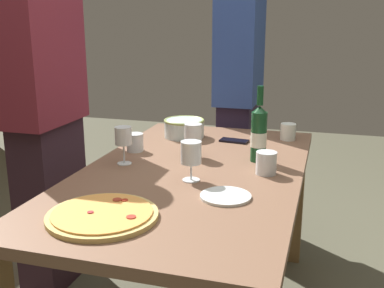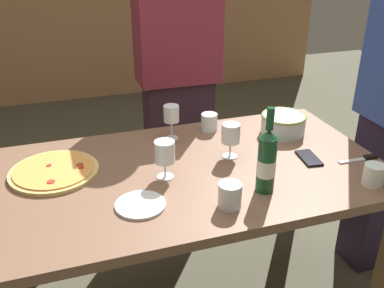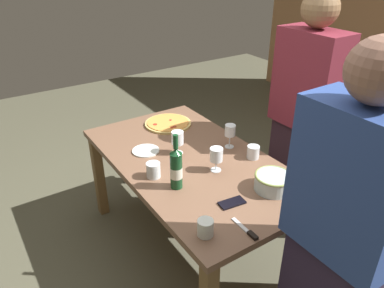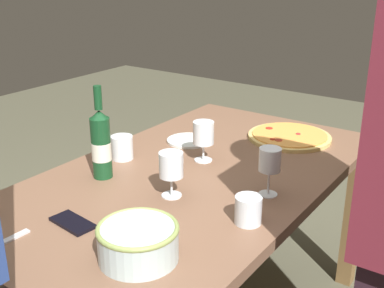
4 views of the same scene
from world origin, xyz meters
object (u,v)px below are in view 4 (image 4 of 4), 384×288
(wine_glass_far_left, at_px, (270,162))
(side_plate, at_px, (188,141))
(serving_bowl, at_px, (138,241))
(wine_glass_by_bottle, at_px, (203,134))
(wine_glass_near_pizza, at_px, (171,167))
(dining_table, at_px, (192,196))
(cup_amber, at_px, (248,210))
(cell_phone, at_px, (73,223))
(wine_bottle, at_px, (101,144))
(cup_spare, at_px, (122,147))
(pizza, at_px, (289,136))

(wine_glass_far_left, relative_size, side_plate, 0.91)
(serving_bowl, bearing_deg, wine_glass_by_bottle, -160.33)
(wine_glass_near_pizza, distance_m, side_plate, 0.52)
(dining_table, bearing_deg, cup_amber, 59.62)
(serving_bowl, height_order, wine_glass_far_left, wine_glass_far_left)
(serving_bowl, xyz_separation_m, cup_amber, (-0.33, 0.14, -0.01))
(serving_bowl, bearing_deg, dining_table, -159.27)
(serving_bowl, bearing_deg, wine_glass_far_left, 168.51)
(wine_glass_far_left, xyz_separation_m, cell_phone, (0.51, -0.38, -0.11))
(dining_table, relative_size, wine_bottle, 4.78)
(wine_bottle, relative_size, cup_amber, 3.92)
(cup_spare, height_order, cell_phone, cup_spare)
(wine_bottle, xyz_separation_m, side_plate, (-0.47, 0.04, -0.12))
(wine_bottle, bearing_deg, cell_phone, 29.43)
(dining_table, bearing_deg, wine_glass_near_pizza, 14.95)
(wine_glass_by_bottle, bearing_deg, cup_spare, -58.66)
(wine_glass_far_left, bearing_deg, wine_bottle, -69.08)
(wine_glass_near_pizza, height_order, cell_phone, wine_glass_near_pizza)
(wine_glass_near_pizza, height_order, side_plate, wine_glass_near_pizza)
(dining_table, bearing_deg, wine_glass_far_left, 90.39)
(wine_glass_by_bottle, height_order, wine_glass_far_left, wine_glass_far_left)
(pizza, height_order, wine_glass_far_left, wine_glass_far_left)
(dining_table, bearing_deg, wine_bottle, -49.41)
(serving_bowl, distance_m, cup_amber, 0.36)
(side_plate, distance_m, cell_phone, 0.78)
(dining_table, height_order, cup_spare, cup_spare)
(side_plate, bearing_deg, wine_bottle, -5.13)
(cup_amber, bearing_deg, wine_glass_near_pizza, -92.17)
(side_plate, bearing_deg, wine_glass_near_pizza, 29.27)
(wine_bottle, height_order, cell_phone, wine_bottle)
(serving_bowl, relative_size, cell_phone, 1.50)
(wine_glass_far_left, bearing_deg, pizza, -162.41)
(wine_bottle, distance_m, side_plate, 0.49)
(wine_glass_near_pizza, relative_size, cup_amber, 1.80)
(pizza, bearing_deg, wine_bottle, -26.79)
(pizza, distance_m, cup_amber, 0.77)
(pizza, bearing_deg, cup_amber, 15.51)
(serving_bowl, distance_m, cup_spare, 0.70)
(dining_table, xyz_separation_m, cup_amber, (0.20, 0.34, 0.14))
(dining_table, relative_size, cup_spare, 17.26)
(pizza, distance_m, cup_spare, 0.73)
(wine_glass_near_pizza, bearing_deg, serving_bowl, 23.81)
(dining_table, height_order, cup_amber, cup_amber)
(dining_table, xyz_separation_m, side_plate, (-0.26, -0.20, 0.10))
(dining_table, distance_m, wine_glass_by_bottle, 0.24)
(dining_table, bearing_deg, serving_bowl, 20.73)
(cup_spare, distance_m, cell_phone, 0.52)
(wine_glass_by_bottle, bearing_deg, serving_bowl, 19.67)
(pizza, bearing_deg, wine_glass_near_pizza, -6.64)
(dining_table, distance_m, wine_bottle, 0.39)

